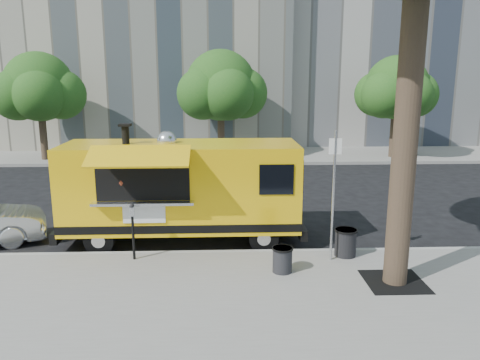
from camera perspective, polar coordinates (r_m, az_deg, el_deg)
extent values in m
plane|color=black|center=(12.45, 2.28, -7.70)|extent=(120.00, 120.00, 0.00)
cube|color=gray|center=(8.78, 4.36, -16.29)|extent=(60.00, 6.00, 0.15)
cube|color=#999993|center=(11.55, 2.64, -8.94)|extent=(60.00, 0.14, 0.16)
cube|color=gray|center=(25.51, -0.04, 3.01)|extent=(60.00, 5.00, 0.15)
cylinder|color=#33261C|center=(9.56, 19.64, 6.39)|extent=(0.48, 0.48, 6.50)
cube|color=black|center=(10.38, 18.30, -11.68)|extent=(1.20, 1.20, 0.02)
cylinder|color=#33261C|center=(25.76, -22.86, 5.21)|extent=(0.36, 0.36, 2.60)
sphere|color=#144E19|center=(25.61, -23.31, 10.41)|extent=(3.42, 3.42, 3.42)
cylinder|color=#33261C|center=(24.51, -2.32, 5.85)|extent=(0.36, 0.36, 2.60)
sphere|color=#144E19|center=(24.34, -2.37, 11.47)|extent=(3.60, 3.60, 3.60)
cylinder|color=#33261C|center=(25.80, 18.19, 5.57)|extent=(0.36, 0.36, 2.60)
sphere|color=#144E19|center=(25.65, 18.55, 10.65)|extent=(3.24, 3.24, 3.24)
cylinder|color=silver|center=(10.72, 11.29, -2.04)|extent=(0.06, 0.06, 3.00)
cube|color=white|center=(10.50, 11.55, 4.05)|extent=(0.28, 0.02, 0.35)
cylinder|color=black|center=(11.11, -12.87, -6.86)|extent=(0.06, 0.06, 1.05)
cube|color=silver|center=(10.92, -13.03, -3.76)|extent=(0.10, 0.08, 0.22)
sphere|color=black|center=(10.88, -13.07, -3.10)|extent=(0.11, 0.11, 0.11)
cube|color=yellow|center=(12.25, -7.12, -0.59)|extent=(6.00, 2.05, 2.17)
cube|color=black|center=(12.47, -7.01, -4.52)|extent=(6.02, 2.07, 0.20)
cube|color=black|center=(12.67, 7.08, -5.43)|extent=(0.19, 1.93, 0.28)
cube|color=black|center=(13.16, -20.50, -5.47)|extent=(0.19, 1.93, 0.28)
cube|color=black|center=(12.29, 6.99, 1.11)|extent=(0.06, 1.62, 0.88)
cylinder|color=black|center=(11.77, 2.89, -7.02)|extent=(0.74, 0.26, 0.74)
cylinder|color=black|center=(13.37, 2.23, -4.59)|extent=(0.74, 0.26, 0.74)
cylinder|color=black|center=(12.10, -16.75, -7.00)|extent=(0.74, 0.26, 0.74)
cylinder|color=black|center=(13.66, -15.03, -4.64)|extent=(0.74, 0.26, 0.74)
cube|color=black|center=(11.35, -11.73, -0.01)|extent=(2.21, 0.19, 0.97)
cube|color=silver|center=(11.32, -11.74, -2.78)|extent=(2.41, 0.36, 0.06)
cube|color=yellow|center=(10.75, -12.29, 2.84)|extent=(2.31, 0.88, 0.39)
cube|color=white|center=(11.47, -11.61, -4.03)|extent=(1.01, 0.04, 0.46)
cylinder|color=black|center=(12.21, -13.79, 5.37)|extent=(0.18, 0.18, 0.51)
sphere|color=silver|center=(12.26, -8.91, 4.74)|extent=(0.52, 0.52, 0.52)
sphere|color=#954520|center=(11.73, -13.93, 0.04)|extent=(0.77, 0.77, 0.77)
cylinder|color=#FF590C|center=(11.54, -14.12, -0.84)|extent=(0.31, 0.11, 0.31)
cylinder|color=black|center=(10.29, 5.18, -9.65)|extent=(0.42, 0.42, 0.55)
cylinder|color=black|center=(10.20, 5.21, -8.32)|extent=(0.46, 0.46, 0.04)
cylinder|color=black|center=(11.38, 12.74, -7.44)|extent=(0.50, 0.50, 0.65)
cylinder|color=black|center=(11.28, 12.81, -5.99)|extent=(0.54, 0.54, 0.04)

